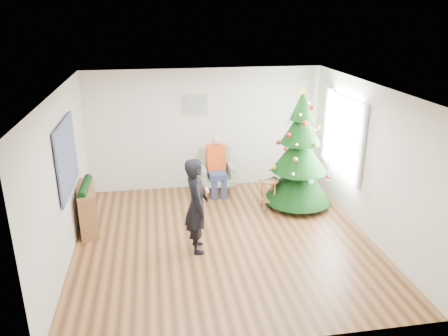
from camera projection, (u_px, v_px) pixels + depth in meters
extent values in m
plane|color=brown|center=(224.00, 240.00, 7.50)|extent=(5.00, 5.00, 0.00)
plane|color=white|center=(224.00, 89.00, 6.60)|extent=(5.00, 5.00, 0.00)
plane|color=silver|center=(205.00, 130.00, 9.37)|extent=(5.00, 0.00, 5.00)
plane|color=silver|center=(261.00, 248.00, 4.73)|extent=(5.00, 0.00, 5.00)
plane|color=silver|center=(63.00, 179.00, 6.67)|extent=(0.00, 5.00, 5.00)
plane|color=silver|center=(369.00, 161.00, 7.43)|extent=(0.00, 5.00, 5.00)
cube|color=white|center=(344.00, 134.00, 8.28)|extent=(0.04, 1.30, 1.40)
cube|color=white|center=(360.00, 146.00, 7.59)|extent=(0.05, 0.25, 1.50)
cube|color=white|center=(327.00, 124.00, 8.98)|extent=(0.05, 0.25, 1.50)
cylinder|color=#3F2816|center=(297.00, 198.00, 8.79)|extent=(0.10, 0.10, 0.31)
cone|color=black|center=(298.00, 179.00, 8.64)|extent=(1.33, 1.33, 0.87)
cone|color=black|center=(300.00, 152.00, 8.45)|extent=(1.07, 1.07, 0.77)
cone|color=black|center=(301.00, 126.00, 8.27)|extent=(0.78, 0.78, 0.67)
cone|color=black|center=(303.00, 105.00, 8.13)|extent=(0.45, 0.45, 0.56)
cone|color=gold|center=(303.00, 90.00, 8.03)|extent=(0.14, 0.14, 0.14)
cylinder|color=brown|center=(269.00, 180.00, 8.52)|extent=(0.41, 0.41, 0.04)
cylinder|color=brown|center=(268.00, 199.00, 8.66)|extent=(0.31, 0.31, 0.02)
imported|color=silver|center=(269.00, 179.00, 8.51)|extent=(0.39, 0.31, 0.03)
cube|color=gray|center=(217.00, 180.00, 9.27)|extent=(0.66, 0.61, 0.12)
cube|color=gray|center=(215.00, 160.00, 9.40)|extent=(0.64, 0.13, 0.60)
cube|color=gray|center=(203.00, 174.00, 9.16)|extent=(0.11, 0.50, 0.30)
cube|color=gray|center=(231.00, 172.00, 9.27)|extent=(0.11, 0.50, 0.30)
cube|color=navy|center=(217.00, 175.00, 9.15)|extent=(0.38, 0.40, 0.14)
cube|color=#E64A15|center=(216.00, 157.00, 9.23)|extent=(0.39, 0.21, 0.55)
sphere|color=tan|center=(216.00, 140.00, 9.08)|extent=(0.20, 0.20, 0.20)
imported|color=black|center=(197.00, 206.00, 6.95)|extent=(0.41, 0.60, 1.58)
cube|color=white|center=(207.00, 190.00, 6.86)|extent=(0.04, 0.13, 0.04)
cube|color=brown|center=(87.00, 208.00, 7.76)|extent=(0.46, 1.04, 0.80)
cylinder|color=black|center=(85.00, 187.00, 7.62)|extent=(0.14, 0.90, 0.14)
cube|color=black|center=(67.00, 157.00, 6.87)|extent=(0.03, 1.50, 1.15)
cube|color=tan|center=(195.00, 105.00, 9.12)|extent=(0.52, 0.03, 0.42)
cube|color=gray|center=(195.00, 105.00, 9.09)|extent=(0.44, 0.02, 0.34)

